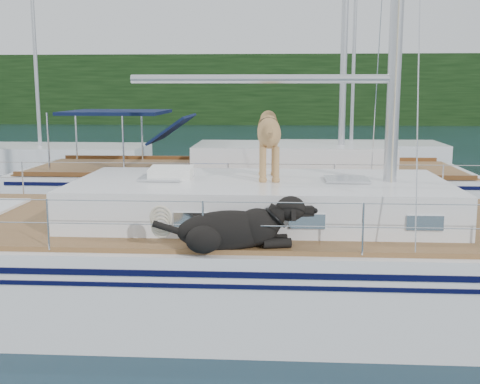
{
  "coord_description": "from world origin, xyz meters",
  "views": [
    {
      "loc": [
        1.03,
        -8.37,
        3.07
      ],
      "look_at": [
        0.5,
        0.2,
        1.6
      ],
      "focal_mm": 45.0,
      "sensor_mm": 36.0,
      "label": 1
    }
  ],
  "objects": [
    {
      "name": "ground",
      "position": [
        0.0,
        0.0,
        0.0
      ],
      "size": [
        120.0,
        120.0,
        0.0
      ],
      "primitive_type": "plane",
      "color": "black",
      "rests_on": "ground"
    },
    {
      "name": "main_sailboat",
      "position": [
        0.1,
        -0.01,
        0.68
      ],
      "size": [
        12.0,
        3.94,
        14.01
      ],
      "color": "white",
      "rests_on": "ground"
    },
    {
      "name": "bg_boat_west",
      "position": [
        -8.0,
        14.0,
        0.45
      ],
      "size": [
        8.0,
        3.0,
        11.65
      ],
      "color": "white",
      "rests_on": "ground"
    },
    {
      "name": "bg_boat_center",
      "position": [
        4.0,
        16.0,
        0.45
      ],
      "size": [
        7.2,
        3.0,
        11.65
      ],
      "color": "white",
      "rests_on": "ground"
    },
    {
      "name": "neighbor_sailboat",
      "position": [
        0.32,
        6.55,
        0.63
      ],
      "size": [
        11.0,
        3.5,
        13.3
      ],
      "color": "white",
      "rests_on": "ground"
    },
    {
      "name": "shore_bank",
      "position": [
        0.0,
        46.2,
        0.6
      ],
      "size": [
        92.0,
        1.0,
        1.2
      ],
      "primitive_type": "cube",
      "color": "#595147",
      "rests_on": "ground"
    },
    {
      "name": "tree_line",
      "position": [
        0.0,
        45.0,
        3.0
      ],
      "size": [
        90.0,
        3.0,
        6.0
      ],
      "primitive_type": "cube",
      "color": "black",
      "rests_on": "ground"
    }
  ]
}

